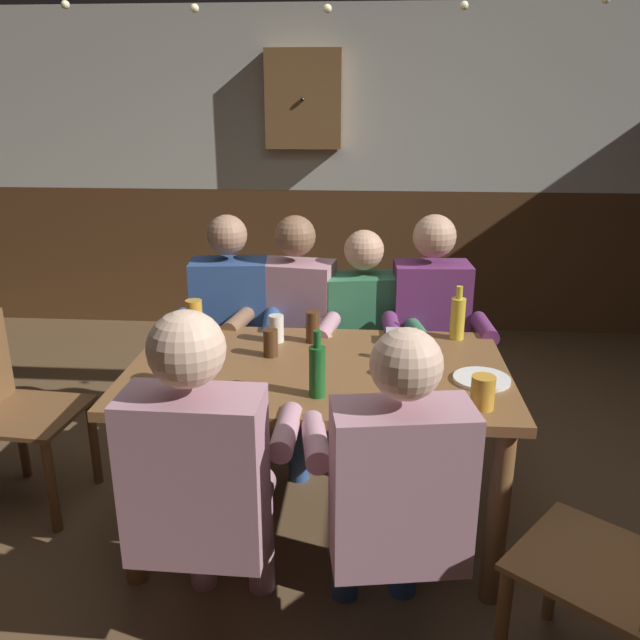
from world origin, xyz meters
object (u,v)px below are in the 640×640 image
at_px(dining_table, 317,393).
at_px(chair_empty_near_left, 625,570).
at_px(pint_glass_8, 313,327).
at_px(pint_glass_0, 271,343).
at_px(pint_glass_2, 483,392).
at_px(table_candle, 387,350).
at_px(pint_glass_6, 420,363).
at_px(person_0, 230,327).
at_px(wall_dart_cabinet, 303,99).
at_px(bottle_0, 458,317).
at_px(person_4, 203,474).
at_px(chair_empty_near_right, 11,408).
at_px(plate_0, 482,379).
at_px(person_5, 394,487).
at_px(pint_glass_1, 176,369).
at_px(pint_glass_7, 199,377).
at_px(condiment_caddy, 402,336).
at_px(bottle_1, 317,370).
at_px(pint_glass_3, 194,315).
at_px(person_3, 431,329).
at_px(person_2, 365,336).
at_px(pint_glass_5, 183,388).
at_px(person_1, 292,328).
at_px(pint_glass_4, 276,328).

xyz_separation_m(dining_table, chair_empty_near_left, (0.97, -0.77, -0.17)).
bearing_deg(chair_empty_near_left, pint_glass_8, 82.47).
height_order(pint_glass_0, pint_glass_2, pint_glass_2).
height_order(table_candle, pint_glass_6, pint_glass_6).
distance_m(person_0, wall_dart_cabinet, 2.22).
relative_size(person_0, bottle_0, 5.12).
distance_m(person_4, pint_glass_8, 1.01).
bearing_deg(chair_empty_near_right, plate_0, 88.82).
xyz_separation_m(person_5, pint_glass_1, (-0.81, 0.47, 0.17)).
xyz_separation_m(plate_0, pint_glass_7, (-1.05, -0.17, 0.05)).
height_order(chair_empty_near_left, condiment_caddy, chair_empty_near_left).
bearing_deg(pint_glass_8, dining_table, -81.28).
relative_size(dining_table, bottle_0, 6.26).
distance_m(chair_empty_near_left, condiment_caddy, 1.29).
relative_size(pint_glass_0, pint_glass_6, 0.86).
bearing_deg(wall_dart_cabinet, chair_empty_near_left, -69.23).
height_order(person_4, pint_glass_7, person_4).
height_order(table_candle, wall_dart_cabinet, wall_dart_cabinet).
bearing_deg(bottle_1, condiment_caddy, 60.48).
height_order(pint_glass_3, pint_glass_6, pint_glass_3).
bearing_deg(person_3, person_5, 77.35).
xyz_separation_m(plate_0, wall_dart_cabinet, (-0.95, 2.69, 1.01)).
bearing_deg(pint_glass_8, person_2, 60.95).
bearing_deg(person_3, pint_glass_7, 42.52).
bearing_deg(chair_empty_near_left, pint_glass_5, 113.24).
relative_size(person_0, person_3, 0.99).
bearing_deg(person_1, bottle_0, 167.01).
height_order(bottle_1, pint_glass_7, bottle_1).
bearing_deg(wall_dart_cabinet, chair_empty_near_right, -113.35).
bearing_deg(person_3, table_candle, 64.84).
bearing_deg(pint_glass_3, person_5, -50.06).
relative_size(person_2, plate_0, 5.43).
bearing_deg(condiment_caddy, bottle_1, -119.52).
bearing_deg(person_5, chair_empty_near_right, 146.02).
xyz_separation_m(person_5, table_candle, (-0.01, 0.78, 0.15)).
bearing_deg(pint_glass_5, person_3, 48.56).
bearing_deg(chair_empty_near_right, wall_dart_cabinet, 161.03).
relative_size(dining_table, pint_glass_2, 12.79).
xyz_separation_m(dining_table, pint_glass_6, (0.40, -0.09, 0.18)).
relative_size(person_1, pint_glass_4, 10.25).
height_order(person_0, pint_glass_7, person_0).
height_order(person_4, pint_glass_8, person_4).
distance_m(person_3, pint_glass_6, 0.81).
height_order(person_0, chair_empty_near_right, person_0).
distance_m(pint_glass_4, pint_glass_6, 0.71).
distance_m(person_2, plate_0, 0.91).
bearing_deg(person_0, pint_glass_0, 111.08).
xyz_separation_m(dining_table, bottle_1, (0.02, -0.27, 0.22)).
bearing_deg(pint_glass_0, pint_glass_3, 143.87).
bearing_deg(pint_glass_7, pint_glass_1, 150.26).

